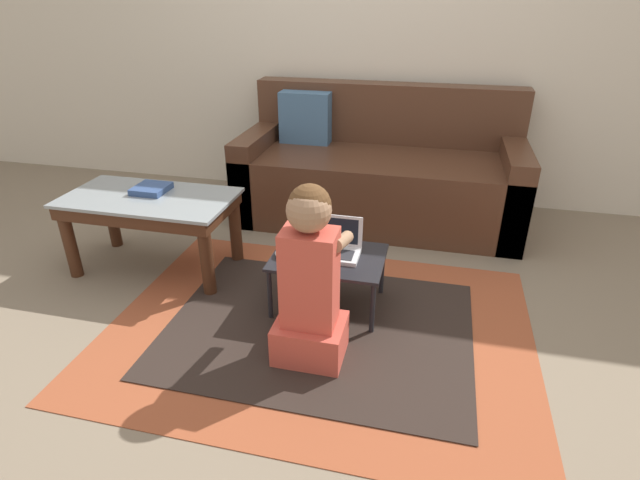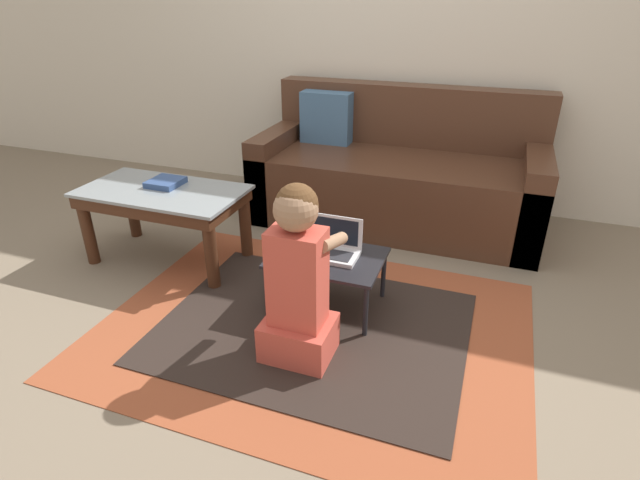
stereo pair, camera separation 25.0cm
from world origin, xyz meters
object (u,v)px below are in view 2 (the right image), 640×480
at_px(laptop_desk, 327,262).
at_px(person_seated, 298,280).
at_px(coffee_table, 164,202).
at_px(book_on_table, 166,182).
at_px(couch, 397,177).
at_px(computer_mouse, 282,250).
at_px(laptop, 330,248).

bearing_deg(laptop_desk, person_seated, -88.45).
relative_size(coffee_table, book_on_table, 5.05).
bearing_deg(couch, laptop_desk, -94.10).
relative_size(coffee_table, computer_mouse, 8.95).
bearing_deg(person_seated, book_on_table, 150.11).
xyz_separation_m(coffee_table, laptop_desk, (1.06, -0.16, -0.11)).
height_order(coffee_table, laptop_desk, coffee_table).
height_order(computer_mouse, person_seated, person_seated).
xyz_separation_m(couch, computer_mouse, (-0.31, -1.26, 0.00)).
relative_size(couch, computer_mouse, 18.06).
bearing_deg(laptop_desk, computer_mouse, -168.70).
bearing_deg(computer_mouse, coffee_table, 166.36).
relative_size(couch, coffee_table, 2.02).
relative_size(couch, person_seated, 2.32).
distance_m(laptop_desk, laptop, 0.07).
height_order(couch, laptop_desk, couch).
distance_m(coffee_table, person_seated, 1.21).
height_order(laptop_desk, book_on_table, book_on_table).
distance_m(couch, coffee_table, 1.57).
bearing_deg(book_on_table, laptop_desk, -11.81).
distance_m(couch, book_on_table, 1.54).
distance_m(couch, computer_mouse, 1.30).
relative_size(couch, laptop, 6.47).
bearing_deg(person_seated, laptop, 90.79).
xyz_separation_m(couch, laptop, (-0.08, -1.19, 0.01)).
height_order(laptop, computer_mouse, laptop).
bearing_deg(couch, computer_mouse, -103.74).
bearing_deg(couch, book_on_table, -139.58).
bearing_deg(coffee_table, laptop, -6.94).
xyz_separation_m(couch, coffee_table, (-1.15, -1.06, 0.06)).
relative_size(laptop, person_seated, 0.36).
height_order(couch, coffee_table, couch).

